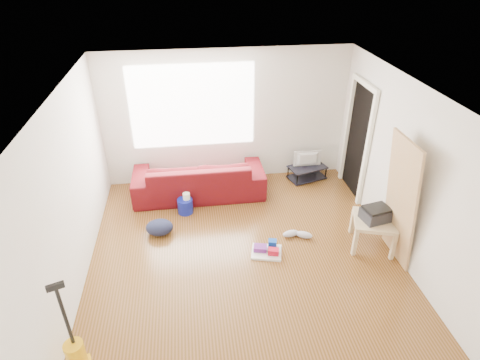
{
  "coord_description": "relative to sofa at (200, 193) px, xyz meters",
  "views": [
    {
      "loc": [
        -0.68,
        -4.36,
        4.02
      ],
      "look_at": [
        -0.0,
        0.6,
        1.04
      ],
      "focal_mm": 30.0,
      "sensor_mm": 36.0,
      "label": 1
    }
  ],
  "objects": [
    {
      "name": "room",
      "position": [
        0.64,
        -1.8,
        1.25
      ],
      "size": [
        4.51,
        5.01,
        2.51
      ],
      "color": "#543710",
      "rests_on": "ground"
    },
    {
      "name": "sofa",
      "position": [
        0.0,
        0.0,
        0.0
      ],
      "size": [
        2.35,
        0.92,
        0.69
      ],
      "primitive_type": "imported",
      "rotation": [
        0.0,
        0.0,
        3.14
      ],
      "color": "#4F0914",
      "rests_on": "ground"
    },
    {
      "name": "tv_stand",
      "position": [
        2.11,
        0.27,
        0.14
      ],
      "size": [
        0.79,
        0.58,
        0.26
      ],
      "rotation": [
        0.0,
        0.0,
        0.28
      ],
      "color": "black",
      "rests_on": "ground"
    },
    {
      "name": "tv",
      "position": [
        2.11,
        0.27,
        0.42
      ],
      "size": [
        0.54,
        0.07,
        0.31
      ],
      "primitive_type": "imported",
      "rotation": [
        0.0,
        0.0,
        3.14
      ],
      "color": "black",
      "rests_on": "tv_stand"
    },
    {
      "name": "side_table",
      "position": [
        2.52,
        -1.83,
        0.41
      ],
      "size": [
        0.75,
        0.75,
        0.49
      ],
      "rotation": [
        0.0,
        0.0,
        -0.31
      ],
      "color": "#DBBF89",
      "rests_on": "ground"
    },
    {
      "name": "printer",
      "position": [
        2.52,
        -1.83,
        0.59
      ],
      "size": [
        0.46,
        0.38,
        0.21
      ],
      "rotation": [
        0.0,
        0.0,
        0.21
      ],
      "color": "#25262B",
      "rests_on": "side_table"
    },
    {
      "name": "bucket",
      "position": [
        -0.27,
        -0.57,
        0.0
      ],
      "size": [
        0.33,
        0.33,
        0.26
      ],
      "primitive_type": "cylinder",
      "rotation": [
        0.0,
        0.0,
        0.33
      ],
      "color": "navy",
      "rests_on": "ground"
    },
    {
      "name": "toilet_paper",
      "position": [
        -0.24,
        -0.56,
        0.19
      ],
      "size": [
        0.12,
        0.12,
        0.11
      ],
      "primitive_type": "cylinder",
      "color": "white",
      "rests_on": "bucket"
    },
    {
      "name": "cleaning_tray",
      "position": [
        0.92,
        -1.79,
        0.05
      ],
      "size": [
        0.51,
        0.45,
        0.16
      ],
      "rotation": [
        0.0,
        0.0,
        -0.24
      ],
      "color": "white",
      "rests_on": "ground"
    },
    {
      "name": "backpack",
      "position": [
        -0.69,
        -1.1,
        0.0
      ],
      "size": [
        0.45,
        0.36,
        0.24
      ],
      "primitive_type": "ellipsoid",
      "rotation": [
        0.0,
        0.0,
        -0.05
      ],
      "color": "black",
      "rests_on": "ground"
    },
    {
      "name": "sneakers",
      "position": [
        1.46,
        -1.49,
        0.05
      ],
      "size": [
        0.49,
        0.25,
        0.11
      ],
      "rotation": [
        0.0,
        0.0,
        -0.27
      ],
      "color": "#B8B8CC",
      "rests_on": "ground"
    },
    {
      "name": "door_panel",
      "position": [
        2.7,
        -2.08,
        0.0
      ],
      "size": [
        0.24,
        0.76,
        1.9
      ],
      "primitive_type": "cube",
      "rotation": [
        0.0,
        -0.1,
        0.0
      ],
      "color": "tan",
      "rests_on": "ground"
    }
  ]
}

